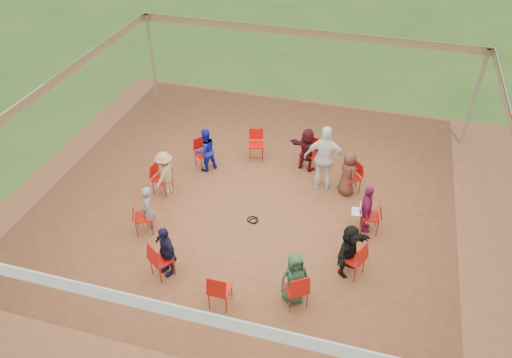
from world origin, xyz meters
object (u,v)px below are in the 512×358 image
(chair_0, at_px, (370,216))
(chair_2, at_px, (309,153))
(chair_3, at_px, (256,145))
(person_seated_7, at_px, (294,278))
(chair_8, at_px, (220,289))
(chair_10, at_px, (353,259))
(chair_7, at_px, (162,260))
(person_seated_2, at_px, (307,150))
(chair_4, at_px, (204,154))
(person_seated_1, at_px, (348,173))
(person_seated_4, at_px, (165,174))
(chair_1, at_px, (351,178))
(chair_9, at_px, (296,289))
(person_seated_3, at_px, (205,150))
(person_seated_5, at_px, (148,210))
(person_seated_6, at_px, (166,251))
(person_seated_8, at_px, (349,250))
(chair_6, at_px, (144,217))
(person_seated_0, at_px, (366,209))
(standing_person, at_px, (325,158))
(laptop, at_px, (359,210))
(chair_5, at_px, (162,179))
(cable_coil, at_px, (253,220))

(chair_0, xyz_separation_m, chair_2, (-1.91, 2.20, 0.00))
(chair_3, height_order, person_seated_7, person_seated_7)
(chair_2, relative_size, chair_8, 1.00)
(chair_10, bearing_deg, chair_7, 130.91)
(chair_7, height_order, person_seated_2, person_seated_2)
(chair_4, bearing_deg, person_seated_1, 129.78)
(chair_0, distance_m, person_seated_1, 1.50)
(chair_7, distance_m, person_seated_4, 2.86)
(chair_1, height_order, chair_8, same)
(chair_9, relative_size, person_seated_7, 0.71)
(person_seated_3, height_order, person_seated_5, same)
(chair_2, height_order, person_seated_6, person_seated_6)
(person_seated_5, bearing_deg, person_seated_8, 65.45)
(chair_0, height_order, person_seated_2, person_seated_2)
(chair_10, bearing_deg, chair_3, 65.45)
(chair_4, bearing_deg, chair_6, 32.73)
(chair_3, height_order, person_seated_5, person_seated_5)
(person_seated_6, bearing_deg, person_seated_0, 65.45)
(chair_9, distance_m, person_seated_2, 4.80)
(person_seated_3, distance_m, standing_person, 3.28)
(chair_10, xyz_separation_m, person_seated_3, (-4.40, 2.81, 0.19))
(person_seated_1, bearing_deg, person_seated_7, 130.91)
(person_seated_4, xyz_separation_m, laptop, (4.94, -0.03, -0.04))
(chair_9, distance_m, person_seated_3, 5.22)
(chair_5, height_order, chair_8, same)
(person_seated_0, height_order, person_seated_3, same)
(person_seated_4, relative_size, person_seated_6, 1.00)
(chair_2, relative_size, person_seated_8, 0.71)
(person_seated_2, relative_size, person_seated_6, 1.00)
(chair_1, height_order, person_seated_8, person_seated_8)
(person_seated_8, relative_size, cable_coil, 3.57)
(chair_3, distance_m, person_seated_7, 5.22)
(person_seated_8, bearing_deg, person_seated_1, 32.73)
(person_seated_4, distance_m, person_seated_7, 4.69)
(person_seated_7, height_order, standing_person, standing_person)
(chair_7, bearing_deg, person_seated_1, 82.01)
(chair_9, bearing_deg, chair_10, 16.36)
(person_seated_6, bearing_deg, person_seated_5, 163.64)
(chair_1, xyz_separation_m, chair_4, (-4.08, 0.00, 0.00))
(chair_3, bearing_deg, person_seated_0, 129.78)
(person_seated_3, xyz_separation_m, person_seated_6, (0.55, -3.86, 0.00))
(chair_0, xyz_separation_m, laptop, (-0.28, -0.04, 0.15))
(person_seated_2, bearing_deg, person_seated_4, 49.09)
(person_seated_7, bearing_deg, chair_7, 149.30)
(person_seated_2, relative_size, standing_person, 0.69)
(chair_2, relative_size, chair_7, 1.00)
(chair_2, bearing_deg, person_seated_1, 159.21)
(chair_6, relative_size, person_seated_2, 0.71)
(person_seated_4, xyz_separation_m, person_seated_7, (3.94, -2.54, 0.00))
(cable_coil, bearing_deg, chair_10, -22.72)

